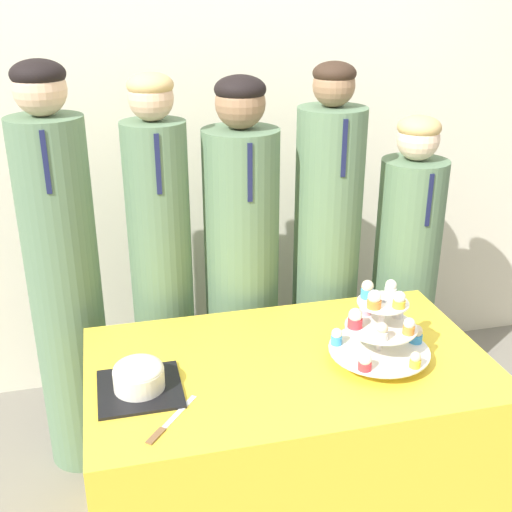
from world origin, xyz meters
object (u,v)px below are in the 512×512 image
Objects in this scene: student_1 at (162,282)px; student_4 at (404,280)px; round_cake at (139,377)px; cake_knife at (165,427)px; student_2 at (242,279)px; cupcake_stand at (380,327)px; student_0 at (65,287)px; student_3 at (326,266)px.

student_4 is (1.07, -0.00, -0.11)m from student_1.
round_cake is 1.27× the size of cake_knife.
round_cake is 0.81m from student_2.
cake_knife is 0.60× the size of cupcake_stand.
student_4 is at bearing 57.42° from cupcake_stand.
student_2 is at bearing 180.00° from student_4.
student_3 is (1.07, -0.00, -0.03)m from student_0.
student_1 is at bearing -180.00° from student_2.
student_1 is 0.33m from student_2.
student_0 is (-0.29, 0.86, 0.08)m from cake_knife.
student_2 reaches higher than cupcake_stand.
student_1 is (0.09, 0.86, 0.05)m from cake_knife.
student_0 is at bearing 109.55° from round_cake.
student_0 reaches higher than cake_knife.
student_2 is at bearing 0.00° from student_1.
cake_knife is at bearing -115.97° from student_2.
cake_knife is at bearing -71.49° from student_0.
student_2 is (0.42, 0.86, 0.03)m from cake_knife.
student_3 is at bearing 38.05° from round_cake.
student_1 is 0.70m from student_3.
student_0 is (-1.02, 0.68, -0.05)m from cupcake_stand.
round_cake is 0.79m from cupcake_stand.
round_cake is 0.77× the size of cupcake_stand.
cupcake_stand is 0.75m from student_2.
cake_knife is 1.45m from student_4.
student_3 reaches higher than cake_knife.
student_2 is 0.75m from student_4.
student_2 is at bearing 0.00° from student_0.
student_3 reaches higher than student_2.
student_3 reaches higher than student_4.
cupcake_stand is at bearing -122.58° from student_4.
student_1 is 1.08m from student_4.
student_1 is at bearing 133.57° from cupcake_stand.
round_cake is 0.67m from student_1.
student_0 is 0.71m from student_2.
student_4 is (0.74, -0.00, -0.09)m from student_2.
student_1 reaches higher than round_cake.
student_1 reaches higher than cupcake_stand.
student_4 is at bearing -0.00° from student_3.
student_3 reaches higher than round_cake.
cupcake_stand is 0.24× the size of student_4.
cupcake_stand is 0.21× the size of student_3.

